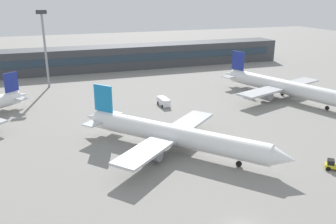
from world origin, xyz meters
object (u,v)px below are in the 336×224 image
(airplane_mid, at_px, (285,87))
(floodlight_tower_west, at_px, (45,43))
(baggage_tug_yellow, at_px, (335,165))
(service_van_white, at_px, (164,102))
(airplane_near, at_px, (176,135))

(airplane_mid, xyz_separation_m, floodlight_tower_west, (-63.16, 36.67, 10.53))
(baggage_tug_yellow, xyz_separation_m, service_van_white, (-15.94, 44.74, 0.31))
(airplane_near, height_order, airplane_mid, airplane_mid)
(floodlight_tower_west, bearing_deg, airplane_near, -70.59)
(airplane_mid, bearing_deg, service_van_white, 171.25)
(airplane_near, distance_m, service_van_white, 29.70)
(baggage_tug_yellow, distance_m, floodlight_tower_west, 89.09)
(airplane_mid, height_order, baggage_tug_yellow, airplane_mid)
(airplane_near, distance_m, airplane_mid, 48.07)
(baggage_tug_yellow, relative_size, floodlight_tower_west, 0.16)
(airplane_near, xyz_separation_m, floodlight_tower_west, (-21.16, 60.04, 10.66))
(floodlight_tower_west, bearing_deg, service_van_white, -47.73)
(baggage_tug_yellow, xyz_separation_m, floodlight_tower_west, (-44.43, 76.08, 13.21))
(service_van_white, distance_m, floodlight_tower_west, 44.27)
(airplane_near, distance_m, baggage_tug_yellow, 28.38)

